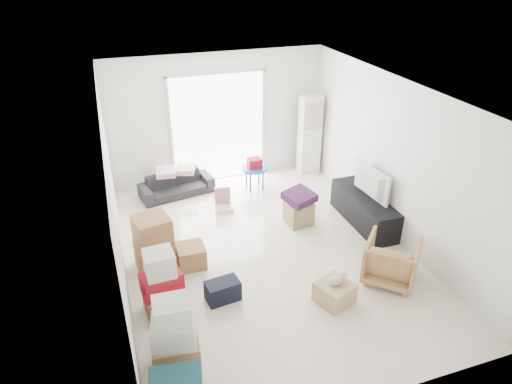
{
  "coord_description": "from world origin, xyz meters",
  "views": [
    {
      "loc": [
        -2.14,
        -5.82,
        4.45
      ],
      "look_at": [
        -0.11,
        0.2,
        1.06
      ],
      "focal_mm": 32.0,
      "sensor_mm": 36.0,
      "label": 1
    }
  ],
  "objects": [
    {
      "name": "duffel_bag",
      "position": [
        -0.97,
        -0.87,
        0.15
      ],
      "size": [
        0.51,
        0.34,
        0.3
      ],
      "primitive_type": "cube",
      "rotation": [
        0.0,
        0.0,
        0.13
      ],
      "color": "black",
      "rests_on": "room_shell"
    },
    {
      "name": "kids_table",
      "position": [
        0.56,
        2.26,
        0.48
      ],
      "size": [
        0.55,
        0.55,
        0.67
      ],
      "rotation": [
        0.0,
        0.0,
        -0.4
      ],
      "color": "blue",
      "rests_on": "room_shell"
    },
    {
      "name": "tv_console",
      "position": [
        2.0,
        0.32,
        0.27
      ],
      "size": [
        0.49,
        1.65,
        0.55
      ],
      "primitive_type": "cube",
      "color": "black",
      "rests_on": "room_shell"
    },
    {
      "name": "toy_walker",
      "position": [
        -0.29,
        1.61,
        0.12
      ],
      "size": [
        0.36,
        0.32,
        0.44
      ],
      "rotation": [
        0.0,
        0.0,
        -0.12
      ],
      "color": "silver",
      "rests_on": "room_shell"
    },
    {
      "name": "blanket",
      "position": [
        0.88,
        0.69,
        0.51
      ],
      "size": [
        0.61,
        0.61,
        0.14
      ],
      "primitive_type": "cube",
      "rotation": [
        0.0,
        0.0,
        0.33
      ],
      "color": "#451E4B",
      "rests_on": "ottoman"
    },
    {
      "name": "wood_crate",
      "position": [
        0.52,
        -1.42,
        0.15
      ],
      "size": [
        0.59,
        0.59,
        0.31
      ],
      "primitive_type": "cube",
      "rotation": [
        0.0,
        0.0,
        0.36
      ],
      "color": "tan",
      "rests_on": "room_shell"
    },
    {
      "name": "box_stack_a",
      "position": [
        -1.8,
        -1.85,
        0.45
      ],
      "size": [
        0.59,
        0.51,
        1.0
      ],
      "rotation": [
        0.0,
        0.0,
        -0.15
      ],
      "color": "#A16A48",
      "rests_on": "room_shell"
    },
    {
      "name": "ac_tower",
      "position": [
        1.95,
        2.65,
        0.88
      ],
      "size": [
        0.45,
        0.3,
        1.75
      ],
      "primitive_type": "cube",
      "color": "white",
      "rests_on": "room_shell"
    },
    {
      "name": "ottoman",
      "position": [
        0.88,
        0.69,
        0.22
      ],
      "size": [
        0.47,
        0.47,
        0.44
      ],
      "primitive_type": "cube",
      "rotation": [
        0.0,
        0.0,
        0.08
      ],
      "color": "#9D8A5B",
      "rests_on": "room_shell"
    },
    {
      "name": "television",
      "position": [
        2.0,
        0.32,
        0.61
      ],
      "size": [
        0.62,
        0.99,
        0.12
      ],
      "primitive_type": "imported",
      "rotation": [
        0.0,
        0.0,
        1.65
      ],
      "color": "black",
      "rests_on": "tv_console"
    },
    {
      "name": "box_stack_b",
      "position": [
        -1.8,
        -0.88,
        0.44
      ],
      "size": [
        0.58,
        0.55,
        1.01
      ],
      "rotation": [
        0.0,
        0.0,
        0.11
      ],
      "color": "#A16A48",
      "rests_on": "room_shell"
    },
    {
      "name": "box_stack_c",
      "position": [
        -1.77,
        0.23,
        0.43
      ],
      "size": [
        0.63,
        0.61,
        0.88
      ],
      "rotation": [
        0.0,
        0.0,
        0.18
      ],
      "color": "#A16A48",
      "rests_on": "room_shell"
    },
    {
      "name": "sofa",
      "position": [
        -1.04,
        2.5,
        0.29
      ],
      "size": [
        1.53,
        0.7,
        0.58
      ],
      "primitive_type": "imported",
      "rotation": [
        0.0,
        0.0,
        0.19
      ],
      "color": "#28282D",
      "rests_on": "room_shell"
    },
    {
      "name": "room_shell",
      "position": [
        0.0,
        0.0,
        1.35
      ],
      "size": [
        4.98,
        6.48,
        3.18
      ],
      "color": "white",
      "rests_on": "ground"
    },
    {
      "name": "armchair",
      "position": [
        1.54,
        -1.24,
        0.38
      ],
      "size": [
        1.01,
        1.01,
        0.76
      ],
      "primitive_type": "imported",
      "rotation": [
        0.0,
        0.0,
        2.39
      ],
      "color": "tan",
      "rests_on": "room_shell"
    },
    {
      "name": "plush_bunny",
      "position": [
        0.55,
        -1.41,
        0.37
      ],
      "size": [
        0.29,
        0.16,
        0.15
      ],
      "rotation": [
        0.0,
        0.0,
        -0.1
      ],
      "color": "#B2ADA8",
      "rests_on": "wood_crate"
    },
    {
      "name": "pillow_right",
      "position": [
        -0.83,
        2.53,
        0.64
      ],
      "size": [
        0.42,
        0.37,
        0.12
      ],
      "primitive_type": "cube",
      "rotation": [
        0.0,
        0.0,
        -0.31
      ],
      "color": "#F4B2BD",
      "rests_on": "sofa"
    },
    {
      "name": "loose_box",
      "position": [
        -1.24,
        0.06,
        0.18
      ],
      "size": [
        0.43,
        0.43,
        0.36
      ],
      "primitive_type": "cube",
      "rotation": [
        0.0,
        0.0,
        -0.01
      ],
      "color": "#A16A48",
      "rests_on": "room_shell"
    },
    {
      "name": "pillow_left",
      "position": [
        -1.23,
        2.53,
        0.64
      ],
      "size": [
        0.41,
        0.34,
        0.12
      ],
      "primitive_type": "cube",
      "rotation": [
        0.0,
        0.0,
        -0.12
      ],
      "color": "#F4B2BD",
      "rests_on": "sofa"
    },
    {
      "name": "sliding_door",
      "position": [
        0.0,
        2.98,
        1.24
      ],
      "size": [
        2.1,
        0.04,
        2.33
      ],
      "color": "white",
      "rests_on": "room_shell"
    }
  ]
}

